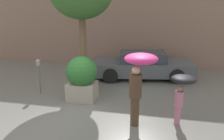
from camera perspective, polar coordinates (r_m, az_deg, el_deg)
The scene contains 7 objects.
ground_plane at distance 6.69m, azimuth -10.03°, elevation -11.90°, with size 40.00×40.00×0.00m, color slate.
building_facade at distance 12.21m, azimuth 1.11°, elevation 15.16°, with size 18.00×0.30×6.00m.
planter_box at distance 7.54m, azimuth -7.92°, elevation -1.82°, with size 1.06×1.06×1.55m.
person_adult at distance 5.69m, azimuth 7.04°, elevation -0.56°, with size 0.87×0.87×1.98m.
person_child at distance 6.06m, azimuth 17.82°, elevation -4.18°, with size 0.65×0.65×1.40m.
parked_car_near at distance 10.22m, azimuth 7.80°, elevation 1.21°, with size 4.82×2.56×1.19m.
parking_meter at distance 8.42m, azimuth -18.60°, elevation 0.03°, with size 0.14×0.14×1.30m.
Camera 1 is at (2.35, -5.48, 3.04)m, focal length 35.00 mm.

